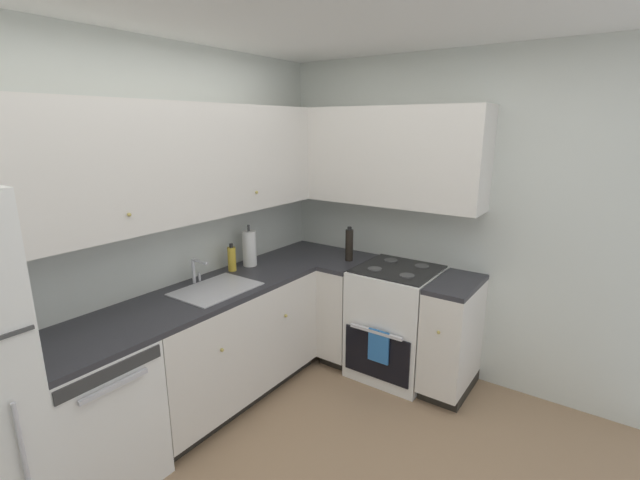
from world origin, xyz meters
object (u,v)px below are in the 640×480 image
dishwasher (89,416)px  paper_towel_roll (249,248)px  oil_bottle (349,245)px  soap_bottle (232,259)px  oven_range (396,321)px

dishwasher → paper_towel_roll: 1.60m
dishwasher → oil_bottle: (2.05, -0.43, 0.60)m
dishwasher → oil_bottle: bearing=-11.7°
soap_bottle → oil_bottle: bearing=-38.7°
oven_range → soap_bottle: bearing=126.4°
dishwasher → soap_bottle: soap_bottle is taller
oil_bottle → paper_towel_roll: bearing=134.7°
dishwasher → paper_towel_roll: size_ratio=2.47×
paper_towel_roll → oil_bottle: bearing=-45.3°
soap_bottle → paper_towel_roll: paper_towel_roll is taller
soap_bottle → paper_towel_roll: 0.18m
dishwasher → paper_towel_roll: (1.47, 0.16, 0.61)m
dishwasher → oven_range: bearing=-22.8°
paper_towel_roll → oil_bottle: 0.82m
oven_range → paper_towel_roll: (-0.60, 1.03, 0.58)m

